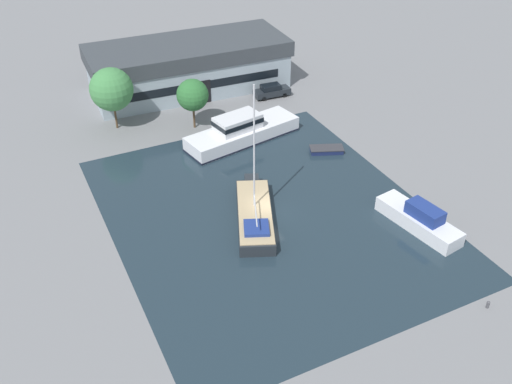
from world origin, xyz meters
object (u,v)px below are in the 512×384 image
quay_tree_by_water (193,95)px  cabin_boat (419,219)px  warehouse_building (189,66)px  parked_car (272,91)px  motor_cruiser (241,131)px  quay_tree_near_building (111,89)px  sailboat_moored (255,214)px  small_dinghy (326,150)px

quay_tree_by_water → cabin_boat: (11.30, -26.92, -3.20)m
warehouse_building → parked_car: 11.42m
parked_car → motor_cruiser: (-8.39, -8.80, 0.33)m
warehouse_building → quay_tree_near_building: bearing=-147.6°
quay_tree_near_building → motor_cruiser: size_ratio=0.53×
motor_cruiser → quay_tree_near_building: bearing=41.7°
warehouse_building → motor_cruiser: size_ratio=1.87×
quay_tree_by_water → parked_car: size_ratio=1.24×
quay_tree_near_building → sailboat_moored: 24.58m
cabin_boat → quay_tree_by_water: bearing=103.6°
cabin_boat → parked_car: bearing=79.5°
parked_car → motor_cruiser: motor_cruiser is taller
quay_tree_near_building → cabin_boat: size_ratio=0.85×
sailboat_moored → small_dinghy: (12.47, 7.58, -0.40)m
motor_cruiser → quay_tree_by_water: bearing=23.9°
quay_tree_near_building → parked_car: 20.72m
warehouse_building → cabin_boat: 38.41m
sailboat_moored → small_dinghy: 14.60m
quay_tree_by_water → motor_cruiser: quay_tree_by_water is taller
quay_tree_by_water → motor_cruiser: 7.11m
quay_tree_by_water → parked_car: quay_tree_by_water is taller
quay_tree_near_building → quay_tree_by_water: quay_tree_near_building is taller
quay_tree_by_water → small_dinghy: size_ratio=1.50×
sailboat_moored → motor_cruiser: (5.15, 14.01, 0.49)m
warehouse_building → parked_car: size_ratio=5.41×
quay_tree_by_water → parked_car: bearing=16.1°
quay_tree_near_building → small_dinghy: bearing=-39.1°
small_dinghy → sailboat_moored: bearing=143.6°
quay_tree_near_building → sailboat_moored: sailboat_moored is taller
parked_car → quay_tree_near_building: bearing=-87.8°
motor_cruiser → cabin_boat: bearing=-171.1°
motor_cruiser → small_dinghy: bearing=-141.9°
sailboat_moored → quay_tree_by_water: bearing=108.4°
quay_tree_by_water → sailboat_moored: bearing=-94.4°
sailboat_moored → cabin_boat: bearing=-7.8°
quay_tree_by_water → quay_tree_near_building: bearing=154.7°
small_dinghy → cabin_boat: cabin_boat is taller
cabin_boat → quay_tree_near_building: bearing=113.3°
warehouse_building → sailboat_moored: bearing=-96.8°
quay_tree_near_building → quay_tree_by_water: 9.18m
quay_tree_near_building → cabin_boat: (19.57, -30.82, -3.95)m
warehouse_building → sailboat_moored: (-4.93, -29.95, -2.51)m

